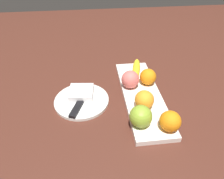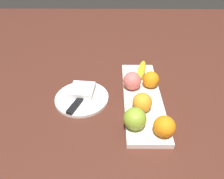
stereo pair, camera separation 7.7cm
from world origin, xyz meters
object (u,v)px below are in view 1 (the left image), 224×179
(banana, at_px, (136,68))
(folded_napkin, at_px, (81,93))
(peach, at_px, (130,79))
(apple, at_px, (141,116))
(orange_near_apple, at_px, (149,77))
(fruit_tray, at_px, (142,95))
(dinner_plate, at_px, (82,101))
(knife, at_px, (78,106))
(orange_near_banana, at_px, (144,100))
(orange_center, at_px, (170,121))

(banana, xyz_separation_m, folded_napkin, (-0.13, 0.25, -0.01))
(peach, bearing_deg, apple, 178.34)
(banana, bearing_deg, orange_near_apple, -148.93)
(fruit_tray, height_order, apple, apple)
(fruit_tray, height_order, dinner_plate, fruit_tray)
(dinner_plate, bearing_deg, knife, 164.29)
(apple, height_order, folded_napkin, apple)
(fruit_tray, xyz_separation_m, peach, (0.05, 0.04, 0.05))
(dinner_plate, bearing_deg, folded_napkin, 0.00)
(banana, xyz_separation_m, dinner_plate, (-0.16, 0.25, -0.03))
(apple, xyz_separation_m, folded_napkin, (0.19, 0.19, -0.03))
(fruit_tray, bearing_deg, peach, 38.57)
(fruit_tray, bearing_deg, orange_near_banana, 170.82)
(apple, bearing_deg, folded_napkin, 46.07)
(banana, distance_m, folded_napkin, 0.29)
(orange_center, height_order, dinner_plate, orange_center)
(orange_center, distance_m, dinner_plate, 0.34)
(orange_center, relative_size, knife, 0.39)
(apple, distance_m, dinner_plate, 0.26)
(peach, xyz_separation_m, folded_napkin, (-0.02, 0.20, -0.03))
(orange_center, bearing_deg, orange_near_banana, 26.94)
(fruit_tray, distance_m, banana, 0.16)
(orange_near_banana, relative_size, orange_center, 1.01)
(banana, height_order, orange_near_banana, orange_near_banana)
(apple, distance_m, peach, 0.21)
(apple, relative_size, orange_near_apple, 1.11)
(knife, bearing_deg, folded_napkin, 11.21)
(orange_center, xyz_separation_m, knife, (0.15, 0.30, -0.04))
(orange_center, relative_size, dinner_plate, 0.32)
(orange_near_banana, relative_size, dinner_plate, 0.33)
(orange_near_banana, height_order, knife, orange_near_banana)
(orange_near_banana, distance_m, folded_napkin, 0.25)
(apple, bearing_deg, banana, -10.07)
(peach, bearing_deg, fruit_tray, -141.43)
(folded_napkin, bearing_deg, dinner_plate, 180.00)
(orange_near_banana, bearing_deg, apple, 158.23)
(folded_napkin, relative_size, knife, 0.53)
(folded_napkin, bearing_deg, peach, -83.52)
(orange_center, height_order, folded_napkin, orange_center)
(knife, bearing_deg, fruit_tray, -59.25)
(folded_napkin, distance_m, knife, 0.07)
(peach, distance_m, knife, 0.24)
(orange_near_apple, height_order, knife, orange_near_apple)
(dinner_plate, bearing_deg, orange_near_banana, -109.22)
(peach, bearing_deg, knife, 113.45)
(knife, bearing_deg, peach, -45.47)
(folded_napkin, bearing_deg, knife, 170.14)
(fruit_tray, xyz_separation_m, knife, (-0.04, 0.25, 0.01))
(banana, distance_m, knife, 0.33)
(knife, bearing_deg, banana, -31.23)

